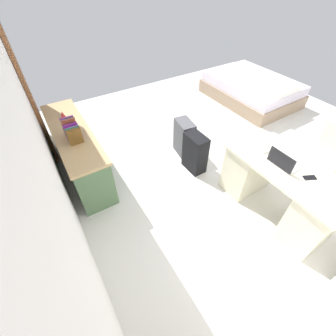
{
  "coord_description": "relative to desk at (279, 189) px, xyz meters",
  "views": [
    {
      "loc": [
        -2.07,
        2.43,
        2.54
      ],
      "look_at": [
        -0.35,
        1.38,
        0.6
      ],
      "focal_mm": 24.74,
      "sensor_mm": 36.0,
      "label": 1
    }
  ],
  "objects": [
    {
      "name": "book_row",
      "position": [
        1.81,
        1.9,
        0.47
      ],
      "size": [
        0.31,
        0.17,
        0.24
      ],
      "color": "brown",
      "rests_on": "credenza"
    },
    {
      "name": "figurine_small",
      "position": [
        2.37,
        1.9,
        0.41
      ],
      "size": [
        0.08,
        0.08,
        0.11
      ],
      "primitive_type": "cone",
      "color": "red",
      "rests_on": "credenza"
    },
    {
      "name": "computer_mouse",
      "position": [
        0.33,
        0.01,
        0.38
      ],
      "size": [
        0.06,
        0.1,
        0.03
      ],
      "primitive_type": "ellipsoid",
      "rotation": [
        0.0,
        0.0,
        0.02
      ],
      "color": "white",
      "rests_on": "desk"
    },
    {
      "name": "door_wooden",
      "position": [
        2.86,
        2.2,
        0.63
      ],
      "size": [
        0.88,
        0.05,
        2.04
      ],
      "primitive_type": "cube",
      "color": "brown",
      "rests_on": "ground_plane"
    },
    {
      "name": "bed",
      "position": [
        2.34,
        -2.01,
        -0.15
      ],
      "size": [
        1.93,
        1.44,
        0.58
      ],
      "color": "gray",
      "rests_on": "ground_plane"
    },
    {
      "name": "wall_back",
      "position": [
        1.19,
        2.28,
        0.93
      ],
      "size": [
        4.45,
        0.1,
        2.64
      ],
      "primitive_type": "cube",
      "color": "white",
      "rests_on": "ground_plane"
    },
    {
      "name": "laptop",
      "position": [
        0.07,
        0.05,
        0.41
      ],
      "size": [
        0.31,
        0.23,
        0.21
      ],
      "color": "silver",
      "rests_on": "desk"
    },
    {
      "name": "desk",
      "position": [
        0.0,
        0.0,
        0.0
      ],
      "size": [
        1.45,
        0.68,
        0.76
      ],
      "color": "beige",
      "rests_on": "ground_plane"
    },
    {
      "name": "credenza",
      "position": [
        2.01,
        1.9,
        -0.02
      ],
      "size": [
        1.8,
        0.48,
        0.75
      ],
      "color": "#4C6B47",
      "rests_on": "ground_plane"
    },
    {
      "name": "suitcase_spare_grey",
      "position": [
        1.57,
        0.33,
        -0.1
      ],
      "size": [
        0.39,
        0.26,
        0.6
      ],
      "primitive_type": "cube",
      "rotation": [
        0.0,
        0.0,
        -0.13
      ],
      "color": "#4C4C51",
      "rests_on": "ground_plane"
    },
    {
      "name": "suitcase_black",
      "position": [
        1.16,
        0.41,
        -0.09
      ],
      "size": [
        0.36,
        0.23,
        0.61
      ],
      "primitive_type": "cube",
      "rotation": [
        0.0,
        0.0,
        0.02
      ],
      "color": "black",
      "rests_on": "ground_plane"
    },
    {
      "name": "cell_phone_near_laptop",
      "position": [
        -0.22,
        -0.05,
        0.37
      ],
      "size": [
        0.12,
        0.15,
        0.01
      ],
      "primitive_type": "cube",
      "rotation": [
        0.0,
        0.0,
        -0.45
      ],
      "color": "black",
      "rests_on": "desk"
    },
    {
      "name": "office_chair",
      "position": [
        0.02,
        -0.79,
        0.03
      ],
      "size": [
        0.53,
        0.53,
        0.94
      ],
      "color": "black",
      "rests_on": "ground_plane"
    },
    {
      "name": "ground_plane",
      "position": [
        1.19,
        -0.3,
        -0.39
      ],
      "size": [
        6.16,
        6.16,
        0.0
      ],
      "primitive_type": "plane",
      "color": "silver"
    }
  ]
}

